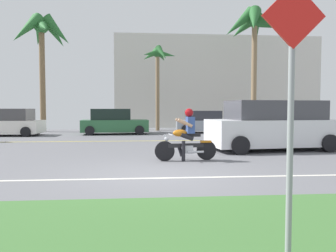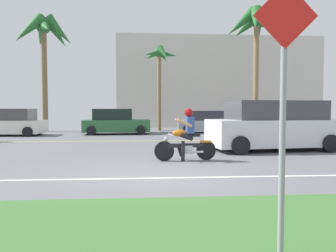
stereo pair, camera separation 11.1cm
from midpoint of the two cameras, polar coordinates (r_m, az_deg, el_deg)
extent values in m
cube|color=slate|center=(10.78, -3.19, -5.42)|extent=(56.00, 30.00, 0.04)
cube|color=#3D6B33|center=(3.88, -0.15, -20.16)|extent=(56.00, 3.80, 0.06)
cube|color=silver|center=(7.45, -2.48, -9.03)|extent=(50.40, 0.12, 0.01)
cube|color=yellow|center=(15.96, -3.71, -2.59)|extent=(50.40, 0.12, 0.01)
cylinder|color=black|center=(9.81, -0.91, -4.38)|extent=(0.60, 0.13, 0.59)
cylinder|color=black|center=(10.07, 6.36, -4.20)|extent=(0.60, 0.13, 0.59)
cylinder|color=#B7BAC1|center=(9.80, -0.34, -2.95)|extent=(0.27, 0.07, 0.52)
cube|color=black|center=(9.90, 2.78, -3.39)|extent=(1.08, 0.18, 0.12)
cube|color=#B7BAC1|center=(9.93, 3.06, -4.06)|extent=(0.33, 0.22, 0.24)
ellipsoid|color=#B76614|center=(9.83, 1.77, -1.23)|extent=(0.44, 0.24, 0.22)
cube|color=black|center=(9.92, 3.90, -1.55)|extent=(0.49, 0.25, 0.10)
cube|color=#B76614|center=(10.04, 6.26, -2.69)|extent=(0.33, 0.18, 0.06)
cylinder|color=#B7BAC1|center=(9.79, 0.12, -1.51)|extent=(0.08, 0.61, 0.04)
sphere|color=#B7BAC1|center=(9.78, -0.57, -2.21)|extent=(0.14, 0.14, 0.14)
cylinder|color=#B7BAC1|center=(9.87, 4.49, -4.51)|extent=(0.50, 0.11, 0.07)
cube|color=#334C8C|center=(9.88, 3.57, 0.16)|extent=(0.24, 0.33, 0.49)
sphere|color=maroon|center=(9.86, 3.35, 2.34)|extent=(0.26, 0.26, 0.26)
cylinder|color=black|center=(9.98, 2.78, -1.80)|extent=(0.41, 0.16, 0.25)
cylinder|color=black|center=(9.78, 3.01, -1.90)|extent=(0.41, 0.16, 0.25)
cylinder|color=black|center=(9.77, 2.37, -4.38)|extent=(0.12, 0.12, 0.60)
cylinder|color=black|center=(10.01, 1.86, -4.40)|extent=(0.21, 0.12, 0.33)
cylinder|color=tan|center=(10.03, 2.22, 0.63)|extent=(0.45, 0.12, 0.28)
cylinder|color=tan|center=(9.64, 2.68, 0.54)|extent=(0.45, 0.12, 0.28)
cube|color=silver|center=(13.02, 17.35, -1.07)|extent=(4.94, 2.52, 0.98)
cube|color=#414147|center=(13.04, 17.78, 2.63)|extent=(3.59, 2.10, 0.71)
cylinder|color=black|center=(14.78, 21.32, -2.00)|extent=(0.66, 0.29, 0.64)
cylinder|color=black|center=(13.28, 8.72, -2.38)|extent=(0.66, 0.29, 0.64)
cylinder|color=black|center=(13.13, 26.03, -2.71)|extent=(0.66, 0.29, 0.64)
cylinder|color=black|center=(11.41, 12.15, -3.29)|extent=(0.66, 0.29, 0.64)
cylinder|color=black|center=(14.36, 26.08, -0.67)|extent=(0.26, 0.59, 0.58)
cube|color=white|center=(21.24, -26.40, -0.11)|extent=(4.06, 1.92, 0.73)
cube|color=#444346|center=(21.13, -25.85, 1.81)|extent=(2.37, 1.61, 0.68)
cylinder|color=black|center=(21.55, -21.93, -0.61)|extent=(0.57, 0.20, 0.56)
cylinder|color=black|center=(19.89, -23.62, -0.93)|extent=(0.57, 0.20, 0.56)
cube|color=#2D663D|center=(20.48, -9.37, 0.05)|extent=(4.16, 1.95, 0.73)
cube|color=black|center=(20.46, -10.07, 2.01)|extent=(2.45, 1.59, 0.67)
cylinder|color=black|center=(19.73, -13.59, -0.80)|extent=(0.57, 0.22, 0.56)
cylinder|color=black|center=(19.73, -5.14, -0.72)|extent=(0.57, 0.22, 0.56)
cylinder|color=black|center=(21.36, -13.27, -0.51)|extent=(0.57, 0.22, 0.56)
cylinder|color=black|center=(21.36, -5.46, -0.44)|extent=(0.57, 0.22, 0.56)
cube|color=#8C939E|center=(21.54, 6.55, 0.13)|extent=(4.03, 2.02, 0.66)
cube|color=#2D2F36|center=(21.49, 5.94, 1.83)|extent=(2.37, 1.66, 0.61)
cylinder|color=black|center=(20.54, 2.97, -0.57)|extent=(0.57, 0.22, 0.56)
cylinder|color=black|center=(20.92, 10.70, -0.55)|extent=(0.57, 0.22, 0.56)
cylinder|color=black|center=(22.30, 2.66, -0.29)|extent=(0.57, 0.22, 0.56)
cylinder|color=black|center=(22.65, 9.80, -0.28)|extent=(0.57, 0.22, 0.56)
cylinder|color=#846B4C|center=(24.42, 14.59, 8.47)|extent=(0.38, 0.38, 7.85)
sphere|color=#235B28|center=(25.11, 14.71, 17.42)|extent=(0.98, 0.98, 0.98)
cone|color=#235B28|center=(25.51, 17.11, 16.50)|extent=(2.70, 1.13, 1.33)
cone|color=#235B28|center=(26.13, 14.90, 16.21)|extent=(1.88, 2.76, 2.04)
cone|color=#235B28|center=(25.84, 12.89, 16.38)|extent=(1.93, 2.79, 1.79)
cone|color=#235B28|center=(24.67, 12.15, 17.04)|extent=(2.50, 0.98, 2.34)
cone|color=#235B28|center=(23.95, 14.62, 17.45)|extent=(1.74, 2.65, 2.31)
cone|color=#235B28|center=(24.50, 17.09, 17.08)|extent=(2.41, 2.61, 1.79)
cylinder|color=#846B4C|center=(23.56, -1.96, 5.98)|extent=(0.27, 0.27, 5.57)
sphere|color=#28662D|center=(23.87, -1.98, 12.67)|extent=(0.71, 0.71, 0.71)
cone|color=#28662D|center=(23.82, -0.47, 12.32)|extent=(1.47, 0.64, 0.72)
cone|color=#28662D|center=(24.39, -1.35, 12.10)|extent=(1.11, 1.50, 1.02)
cone|color=#28662D|center=(24.20, -3.18, 12.17)|extent=(1.44, 1.27, 0.95)
cone|color=#28662D|center=(23.46, -3.13, 12.46)|extent=(1.43, 1.27, 0.79)
cone|color=#28662D|center=(23.33, -1.19, 12.52)|extent=(1.07, 1.42, 1.25)
cylinder|color=brown|center=(23.99, -21.11, 7.57)|extent=(0.37, 0.37, 7.11)
sphere|color=#28662D|center=(24.54, -21.27, 15.86)|extent=(0.97, 0.97, 0.97)
cone|color=#28662D|center=(24.39, -18.81, 15.38)|extent=(2.20, 1.13, 2.21)
cone|color=#28662D|center=(25.04, -19.25, 15.04)|extent=(1.98, 2.12, 2.22)
cone|color=#28662D|center=(25.47, -21.59, 14.79)|extent=(1.68, 2.40, 2.01)
cone|color=#28662D|center=(24.73, -23.62, 15.12)|extent=(2.22, 0.93, 2.13)
cone|color=#28662D|center=(23.86, -23.18, 15.58)|extent=(1.90, 2.31, 2.07)
cone|color=#28662D|center=(23.51, -20.98, 15.82)|extent=(1.67, 2.51, 1.49)
cylinder|color=gray|center=(3.39, 19.53, -4.95)|extent=(0.06, 0.06, 2.19)
cube|color=red|center=(3.46, 20.08, 17.52)|extent=(0.62, 0.03, 0.62)
cube|color=beige|center=(29.46, 8.00, 7.36)|extent=(17.27, 4.00, 7.63)
camera|label=1|loc=(0.06, -90.29, -0.01)|focal=35.08mm
camera|label=2|loc=(0.06, 89.71, 0.01)|focal=35.08mm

